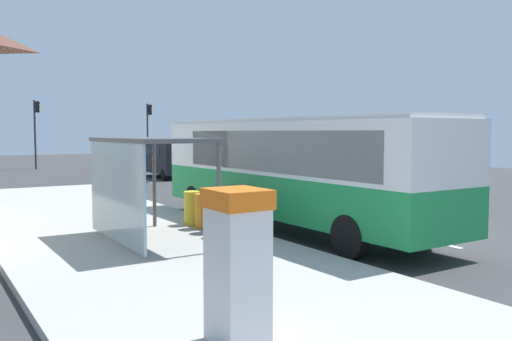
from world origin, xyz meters
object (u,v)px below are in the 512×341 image
object	(u,v)px
white_van	(166,156)
recycling_bin_blue	(216,214)
ticket_machine	(238,265)
bus_shelter	(137,163)
recycling_bin_green	(229,218)
traffic_light_near_side	(149,125)
traffic_light_far_side	(36,124)
sedan_near	(127,159)
recycling_bin_orange	(204,211)
recycling_bin_yellow	(193,208)
bus	(290,166)

from	to	relation	value
white_van	recycling_bin_blue	distance (m)	19.72
ticket_machine	bus_shelter	distance (m)	6.71
recycling_bin_green	traffic_light_near_side	bearing A→B (deg)	72.51
traffic_light_far_side	bus_shelter	size ratio (longest dim) A/B	1.30
sedan_near	traffic_light_near_side	world-z (taller)	traffic_light_near_side
recycling_bin_orange	recycling_bin_yellow	xyz separation A→B (m)	(0.00, 0.70, 0.00)
white_van	recycling_bin_orange	bearing A→B (deg)	-109.64
sedan_near	recycling_bin_blue	bearing A→B (deg)	-103.93
bus	recycling_bin_blue	xyz separation A→B (m)	(-2.49, -0.13, -1.19)
bus	traffic_light_near_side	size ratio (longest dim) A/B	2.15
recycling_bin_orange	recycling_bin_yellow	distance (m)	0.70
bus	recycling_bin_green	size ratio (longest dim) A/B	11.63
recycling_bin_green	traffic_light_near_side	world-z (taller)	traffic_light_near_side
recycling_bin_green	recycling_bin_yellow	xyz separation A→B (m)	(0.00, 2.10, 0.00)
recycling_bin_green	sedan_near	bearing A→B (deg)	76.42
recycling_bin_blue	bus_shelter	distance (m)	2.65
traffic_light_near_side	bus_shelter	world-z (taller)	traffic_light_near_side
white_van	recycling_bin_blue	bearing A→B (deg)	-108.95
recycling_bin_blue	traffic_light_far_side	xyz separation A→B (m)	(1.10, 30.88, 2.79)
recycling_bin_yellow	traffic_light_near_side	size ratio (longest dim) A/B	0.18
recycling_bin_green	recycling_bin_yellow	bearing A→B (deg)	90.00
bus	sedan_near	size ratio (longest dim) A/B	2.50
white_van	traffic_light_far_side	distance (m)	13.51
ticket_machine	traffic_light_near_side	distance (m)	39.15
bus	recycling_bin_blue	distance (m)	2.76
ticket_machine	recycling_bin_blue	size ratio (longest dim) A/B	2.04
recycling_bin_green	recycling_bin_orange	distance (m)	1.40
recycling_bin_yellow	bus_shelter	distance (m)	3.10
recycling_bin_yellow	traffic_light_near_side	xyz separation A→B (m)	(9.70, 28.68, 2.75)
bus	white_van	xyz separation A→B (m)	(3.91, 18.51, -0.50)
white_van	recycling_bin_orange	xyz separation A→B (m)	(-6.40, -17.94, -0.69)
recycling_bin_green	recycling_bin_orange	world-z (taller)	same
ticket_machine	recycling_bin_blue	xyz separation A→B (m)	(3.30, 6.78, -0.52)
recycling_bin_orange	traffic_light_near_side	bearing A→B (deg)	71.73
white_van	bus_shelter	world-z (taller)	bus_shelter
ticket_machine	recycling_bin_blue	bearing A→B (deg)	64.06
recycling_bin_blue	ticket_machine	bearing A→B (deg)	-115.94
recycling_bin_blue	traffic_light_far_side	world-z (taller)	traffic_light_far_side
ticket_machine	bus_shelter	size ratio (longest dim) A/B	0.48
sedan_near	ticket_machine	xyz separation A→B (m)	(-9.79, -32.98, 0.38)
ticket_machine	traffic_light_near_side	world-z (taller)	traffic_light_near_side
white_van	recycling_bin_green	size ratio (longest dim) A/B	5.51
recycling_bin_yellow	recycling_bin_orange	bearing A→B (deg)	-90.00
recycling_bin_orange	bus	bearing A→B (deg)	-13.00
bus	sedan_near	distance (m)	26.41
recycling_bin_blue	traffic_light_near_side	world-z (taller)	traffic_light_near_side
traffic_light_far_side	white_van	bearing A→B (deg)	-66.59
bus_shelter	recycling_bin_green	bearing A→B (deg)	-12.33
white_van	traffic_light_far_side	xyz separation A→B (m)	(-5.30, 12.25, 2.10)
recycling_bin_blue	white_van	bearing A→B (deg)	71.05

